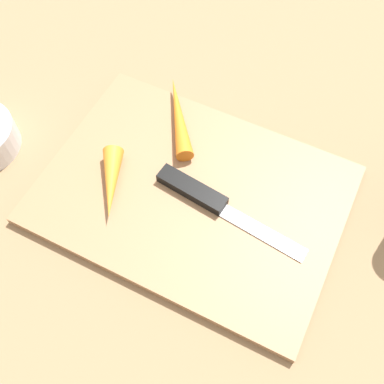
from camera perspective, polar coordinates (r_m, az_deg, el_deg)
ground_plane at (r=0.57m, az=-0.00°, el=-0.60°), size 1.40×1.40×0.00m
cutting_board at (r=0.56m, az=-0.00°, el=-0.30°), size 0.36×0.26×0.01m
knife at (r=0.55m, az=0.86°, el=-0.32°), size 0.20×0.04×0.01m
carrot_short at (r=0.56m, az=-9.99°, el=1.14°), size 0.07×0.09×0.03m
carrot_long at (r=0.61m, az=-1.68°, el=9.45°), size 0.09×0.12×0.02m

